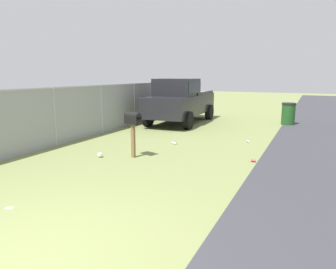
# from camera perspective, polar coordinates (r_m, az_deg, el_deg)

# --- Properties ---
(ground_plane) EXTENTS (80.00, 80.00, 0.00)m
(ground_plane) POSITION_cam_1_polar(r_m,az_deg,el_deg) (4.38, -25.48, -21.31)
(ground_plane) COLOR olive
(mailbox) EXTENTS (0.34, 0.53, 1.26)m
(mailbox) POSITION_cam_1_polar(r_m,az_deg,el_deg) (8.51, -6.49, 2.36)
(mailbox) COLOR brown
(mailbox) RESTS_ON ground
(pickup_truck) EXTENTS (5.01, 2.28, 2.09)m
(pickup_truck) POSITION_cam_1_polar(r_m,az_deg,el_deg) (14.65, 2.18, 6.37)
(pickup_truck) COLOR black
(pickup_truck) RESTS_ON ground
(trash_bin) EXTENTS (0.62, 0.62, 1.00)m
(trash_bin) POSITION_cam_1_polar(r_m,az_deg,el_deg) (15.33, 21.23, 3.59)
(trash_bin) COLOR #1E4C1E
(trash_bin) RESTS_ON ground
(fence_section) EXTENTS (14.72, 0.07, 1.88)m
(fence_section) POSITION_cam_1_polar(r_m,az_deg,el_deg) (12.35, -12.13, 4.85)
(fence_section) COLOR #9EA3A8
(fence_section) RESTS_ON ground
(litter_bottle_far_scatter) EXTENTS (0.15, 0.23, 0.07)m
(litter_bottle_far_scatter) POSITION_cam_1_polar(r_m,az_deg,el_deg) (10.26, 1.16, -1.61)
(litter_bottle_far_scatter) COLOR #B2D8BF
(litter_bottle_far_scatter) RESTS_ON ground
(litter_bottle_by_mailbox) EXTENTS (0.22, 0.17, 0.07)m
(litter_bottle_by_mailbox) POSITION_cam_1_polar(r_m,az_deg,el_deg) (10.86, 14.54, -1.27)
(litter_bottle_by_mailbox) COLOR #B2D8BF
(litter_bottle_by_mailbox) RESTS_ON ground
(litter_can_near_hydrant) EXTENTS (0.07, 0.12, 0.07)m
(litter_can_near_hydrant) POSITION_cam_1_polar(r_m,az_deg,el_deg) (8.49, 15.44, -4.69)
(litter_can_near_hydrant) COLOR red
(litter_can_near_hydrant) RESTS_ON ground
(litter_bag_midfield_b) EXTENTS (0.14, 0.14, 0.14)m
(litter_bag_midfield_b) POSITION_cam_1_polar(r_m,az_deg,el_deg) (8.84, -12.39, -3.69)
(litter_bag_midfield_b) COLOR silver
(litter_bag_midfield_b) RESTS_ON ground
(litter_wrapper_midfield_a) EXTENTS (0.12, 0.14, 0.01)m
(litter_wrapper_midfield_a) POSITION_cam_1_polar(r_m,az_deg,el_deg) (6.14, -27.13, -11.90)
(litter_wrapper_midfield_a) COLOR silver
(litter_wrapper_midfield_a) RESTS_ON ground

